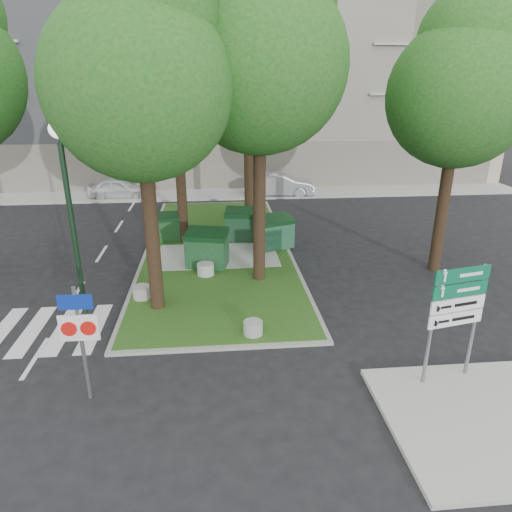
{
  "coord_description": "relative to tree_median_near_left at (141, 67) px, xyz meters",
  "views": [
    {
      "loc": [
        0.45,
        -10.98,
        6.94
      ],
      "look_at": [
        1.64,
        1.88,
        2.0
      ],
      "focal_mm": 32.0,
      "sensor_mm": 36.0,
      "label": 1
    }
  ],
  "objects": [
    {
      "name": "ground",
      "position": [
        1.41,
        -2.56,
        -7.32
      ],
      "size": [
        120.0,
        120.0,
        0.0
      ],
      "primitive_type": "plane",
      "color": "black",
      "rests_on": "ground"
    },
    {
      "name": "median_island",
      "position": [
        1.91,
        5.44,
        -7.26
      ],
      "size": [
        6.0,
        16.0,
        0.12
      ],
      "primitive_type": "cube",
      "color": "#204915",
      "rests_on": "ground"
    },
    {
      "name": "median_kerb",
      "position": [
        1.91,
        5.44,
        -7.27
      ],
      "size": [
        6.3,
        16.3,
        0.1
      ],
      "primitive_type": "cube",
      "color": "gray",
      "rests_on": "ground"
    },
    {
      "name": "sidewalk_corner",
      "position": [
        7.91,
        -6.06,
        -7.26
      ],
      "size": [
        5.0,
        4.0,
        0.12
      ],
      "primitive_type": "cube",
      "color": "#999993",
      "rests_on": "ground"
    },
    {
      "name": "building_sidewalk",
      "position": [
        1.41,
        15.94,
        -7.26
      ],
      "size": [
        42.0,
        3.0,
        0.12
      ],
      "primitive_type": "cube",
      "color": "#999993",
      "rests_on": "ground"
    },
    {
      "name": "zebra_crossing",
      "position": [
        -2.34,
        -1.06,
        -7.31
      ],
      "size": [
        5.0,
        3.0,
        0.01
      ],
      "primitive_type": "cube",
      "color": "silver",
      "rests_on": "ground"
    },
    {
      "name": "apartment_building",
      "position": [
        1.41,
        23.44,
        0.68
      ],
      "size": [
        41.0,
        12.0,
        16.0
      ],
      "primitive_type": "cube",
      "color": "tan",
      "rests_on": "ground"
    },
    {
      "name": "tree_median_near_left",
      "position": [
        0.0,
        0.0,
        0.0
      ],
      "size": [
        5.2,
        5.2,
        10.53
      ],
      "color": "black",
      "rests_on": "ground"
    },
    {
      "name": "tree_median_near_right",
      "position": [
        3.5,
        2.0,
        0.67
      ],
      "size": [
        5.6,
        5.6,
        11.46
      ],
      "color": "black",
      "rests_on": "ground"
    },
    {
      "name": "tree_median_mid",
      "position": [
        0.5,
        6.5,
        -0.34
      ],
      "size": [
        4.8,
        4.8,
        9.99
      ],
      "color": "black",
      "rests_on": "ground"
    },
    {
      "name": "tree_median_far",
      "position": [
        3.7,
        9.5,
        1.0
      ],
      "size": [
        5.8,
        5.8,
        11.93
      ],
      "color": "black",
      "rests_on": "ground"
    },
    {
      "name": "tree_street_right",
      "position": [
        10.5,
        2.5,
        -0.33
      ],
      "size": [
        5.0,
        5.0,
        10.06
      ],
      "color": "black",
      "rests_on": "ground"
    },
    {
      "name": "dumpster_a",
      "position": [
        -0.1,
        6.73,
        -6.6
      ],
      "size": [
        1.39,
        1.01,
        1.25
      ],
      "rotation": [
        0.0,
        0.0,
        0.05
      ],
      "color": "#0F3912",
      "rests_on": "median_island"
    },
    {
      "name": "dumpster_b",
      "position": [
        1.5,
        3.35,
        -6.48
      ],
      "size": [
        1.81,
        1.45,
        1.49
      ],
      "rotation": [
        0.0,
        0.0,
        -0.23
      ],
      "color": "#103A1A",
      "rests_on": "median_island"
    },
    {
      "name": "dumpster_c",
      "position": [
        3.1,
        6.47,
        -6.5
      ],
      "size": [
        1.72,
        1.33,
        1.46
      ],
      "rotation": [
        0.0,
        0.0,
        -0.16
      ],
      "color": "black",
      "rests_on": "median_island"
    },
    {
      "name": "dumpster_d",
      "position": [
        4.41,
        5.29,
        -6.51
      ],
      "size": [
        1.82,
        1.55,
        1.43
      ],
      "rotation": [
        0.0,
        0.0,
        0.36
      ],
      "color": "#15472B",
      "rests_on": "median_island"
    },
    {
      "name": "bollard_left",
      "position": [
        -0.69,
        0.64,
        -6.99
      ],
      "size": [
        0.59,
        0.59,
        0.42
      ],
      "primitive_type": "cylinder",
      "color": "gray",
      "rests_on": "median_island"
    },
    {
      "name": "bollard_right",
      "position": [
        2.84,
        -2.06,
        -7.0
      ],
      "size": [
        0.56,
        0.56,
        0.4
      ],
      "primitive_type": "cylinder",
      "color": "gray",
      "rests_on": "median_island"
    },
    {
      "name": "bollard_mid",
      "position": [
        1.43,
        2.44,
        -6.97
      ],
      "size": [
        0.63,
        0.63,
        0.45
      ],
      "primitive_type": "cylinder",
      "color": "#A2A29D",
      "rests_on": "median_island"
    },
    {
      "name": "litter_bin",
      "position": [
        4.1,
        9.86,
        -6.8
      ],
      "size": [
        0.45,
        0.45,
        0.79
      ],
      "primitive_type": "cylinder",
      "color": "gold",
      "rests_on": "median_island"
    },
    {
      "name": "street_lamp",
      "position": [
        -2.09,
        -1.04,
        -3.51
      ],
      "size": [
        0.48,
        0.48,
        6.05
      ],
      "color": "black",
      "rests_on": "ground"
    },
    {
      "name": "traffic_sign_pole",
      "position": [
        -1.2,
        -4.4,
        -5.48
      ],
      "size": [
        0.86,
        0.09,
        2.86
      ],
      "rotation": [
        0.0,
        0.0,
        -0.02
      ],
      "color": "slate",
      "rests_on": "ground"
    },
    {
      "name": "directional_sign",
      "position": [
        7.36,
        -4.56,
        -5.25
      ],
      "size": [
        1.44,
        0.36,
        2.93
      ],
      "rotation": [
        0.0,
        0.0,
        0.21
      ],
      "color": "slate",
      "rests_on": "sidewalk_corner"
    },
    {
      "name": "car_white",
      "position": [
        -4.18,
        15.61,
        -6.68
      ],
      "size": [
        3.77,
        1.53,
        1.28
      ],
      "primitive_type": "imported",
      "rotation": [
        0.0,
        0.0,
        1.58
      ],
      "color": "silver",
      "rests_on": "ground"
    },
    {
      "name": "car_silver",
      "position": [
        6.04,
        15.34,
        -6.57
      ],
      "size": [
        4.66,
        1.98,
        1.49
      ],
      "primitive_type": "imported",
      "rotation": [
        0.0,
        0.0,
        1.48
      ],
      "color": "#B0B2B9",
      "rests_on": "ground"
    }
  ]
}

